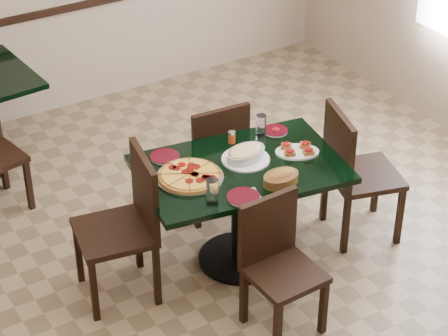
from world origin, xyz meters
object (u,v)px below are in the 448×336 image
chair_right (353,167)px  lasagna_casserole (246,154)px  chair_far (214,153)px  chair_near (277,258)px  chair_left (128,218)px  bread_basket (281,177)px  main_table (240,190)px  pepperoni_pizza (190,176)px  bruschetta_platter (297,150)px

chair_right → lasagna_casserole: 0.80m
chair_far → chair_right: size_ratio=0.93×
chair_far → chair_near: (-0.26, -1.16, -0.03)m
chair_near → chair_left: size_ratio=0.87×
chair_right → bread_basket: bearing=118.0°
main_table → lasagna_casserole: (0.07, 0.04, 0.23)m
chair_right → pepperoni_pizza: size_ratio=2.32×
chair_far → bread_basket: chair_far is taller
chair_near → bruschetta_platter: chair_near is taller
chair_far → lasagna_casserole: 0.59m
chair_near → lasagna_casserole: chair_near is taller
chair_right → chair_left: 1.57m
main_table → lasagna_casserole: bearing=42.1°
pepperoni_pizza → bread_basket: (0.45, -0.34, 0.02)m
chair_right → chair_left: size_ratio=0.99×
chair_left → chair_near: bearing=50.6°
chair_left → pepperoni_pizza: 0.46m
chair_far → pepperoni_pizza: (-0.47, -0.51, 0.26)m
bruschetta_platter → chair_far: bearing=141.3°
lasagna_casserole → bread_basket: size_ratio=1.26×
chair_far → pepperoni_pizza: 0.74m
lasagna_casserole → bruschetta_platter: bearing=-26.2°
main_table → chair_near: size_ratio=1.62×
bread_basket → chair_far: bearing=85.9°
lasagna_casserole → chair_right: bearing=-23.1°
bread_basket → chair_left: bearing=152.5°
chair_left → bruschetta_platter: chair_left is taller
chair_right → lasagna_casserole: (-0.74, 0.18, 0.25)m
bread_basket → bruschetta_platter: bearing=36.6°
chair_left → main_table: bearing=91.3°
bread_basket → bruschetta_platter: size_ratio=0.71×
main_table → pepperoni_pizza: 0.40m
chair_near → chair_left: 0.95m
main_table → lasagna_casserole: size_ratio=4.50×
chair_far → chair_near: bearing=81.3°
chair_far → lasagna_casserole: chair_far is taller
chair_far → chair_right: 0.97m
main_table → chair_right: chair_right is taller
chair_right → lasagna_casserole: chair_right is taller
chair_right → bruschetta_platter: chair_right is taller
chair_far → lasagna_casserole: (-0.07, -0.51, 0.29)m
chair_far → chair_right: chair_right is taller
lasagna_casserole → main_table: bearing=-156.1°
main_table → chair_near: chair_near is taller
chair_right → chair_left: chair_left is taller
main_table → bread_basket: 0.38m
chair_near → chair_right: size_ratio=0.88×
chair_left → bruschetta_platter: size_ratio=2.87×
chair_near → pepperoni_pizza: (-0.22, 0.65, 0.29)m
main_table → bread_basket: size_ratio=5.68×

